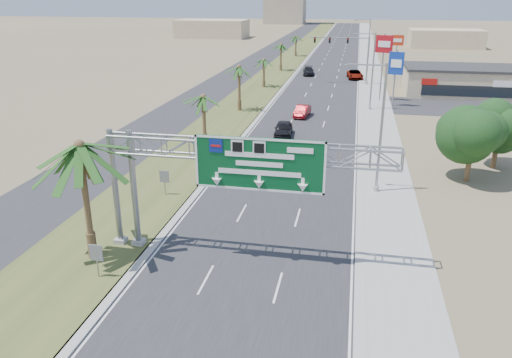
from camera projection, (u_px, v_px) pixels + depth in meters
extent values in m
cube|color=#28282B|center=(334.00, 57.00, 121.61)|extent=(12.00, 300.00, 0.02)
cube|color=#9E9B93|center=(370.00, 58.00, 120.05)|extent=(4.00, 300.00, 0.10)
cube|color=#485023|center=(294.00, 56.00, 123.40)|extent=(7.00, 300.00, 0.12)
cube|color=#28282B|center=(266.00, 56.00, 124.68)|extent=(8.00, 300.00, 0.02)
cylinder|color=gray|center=(134.00, 190.00, 29.71)|extent=(0.36, 0.36, 7.40)
cylinder|color=gray|center=(115.00, 189.00, 29.93)|extent=(0.36, 0.36, 7.40)
cube|color=#9E9B93|center=(139.00, 243.00, 30.94)|extent=(0.70, 0.70, 0.40)
cube|color=#9E9B93|center=(121.00, 241.00, 31.15)|extent=(0.70, 0.70, 0.40)
cube|color=#074720|center=(259.00, 165.00, 27.07)|extent=(7.20, 0.12, 3.00)
cube|color=navy|center=(216.00, 146.00, 27.10)|extent=(0.75, 0.03, 0.75)
cone|color=white|center=(259.00, 185.00, 27.40)|extent=(0.56, 0.56, 0.45)
cylinder|color=brown|center=(87.00, 204.00, 28.30)|extent=(0.36, 0.36, 7.00)
cylinder|color=brown|center=(92.00, 246.00, 29.23)|extent=(0.54, 0.54, 1.68)
cylinder|color=brown|center=(204.00, 121.00, 50.77)|extent=(0.36, 0.36, 5.00)
cylinder|color=brown|center=(205.00, 139.00, 51.43)|extent=(0.54, 0.54, 1.20)
cylinder|color=brown|center=(239.00, 89.00, 65.33)|extent=(0.36, 0.36, 5.80)
cylinder|color=brown|center=(240.00, 106.00, 66.10)|extent=(0.54, 0.54, 1.39)
cylinder|color=brown|center=(264.00, 74.00, 82.10)|extent=(0.36, 0.36, 4.50)
cylinder|color=brown|center=(264.00, 84.00, 82.70)|extent=(0.54, 0.54, 1.08)
cylinder|color=brown|center=(281.00, 58.00, 99.44)|extent=(0.36, 0.36, 5.20)
cylinder|color=brown|center=(281.00, 68.00, 100.13)|extent=(0.54, 0.54, 1.25)
cylinder|color=brown|center=(296.00, 47.00, 122.49)|extent=(0.36, 0.36, 4.80)
cylinder|color=brown|center=(296.00, 54.00, 123.13)|extent=(0.54, 0.54, 1.15)
cylinder|color=gray|center=(381.00, 131.00, 37.62)|extent=(0.20, 0.20, 10.00)
cylinder|color=gray|center=(367.00, 65.00, 36.18)|extent=(2.80, 0.12, 0.12)
cube|color=slate|center=(348.00, 66.00, 36.47)|extent=(0.50, 0.22, 0.18)
cylinder|color=#9E9B93|center=(376.00, 189.00, 39.29)|extent=(0.44, 0.44, 0.50)
cylinder|color=gray|center=(373.00, 72.00, 65.20)|extent=(0.20, 0.20, 10.00)
cylinder|color=gray|center=(364.00, 34.00, 63.75)|extent=(2.80, 0.12, 0.12)
cube|color=slate|center=(353.00, 34.00, 64.04)|extent=(0.50, 0.22, 0.18)
cylinder|color=#9E9B93|center=(370.00, 108.00, 66.86)|extent=(0.44, 0.44, 0.50)
cylinder|color=gray|center=(369.00, 46.00, 98.28)|extent=(0.20, 0.20, 10.00)
cylinder|color=gray|center=(363.00, 20.00, 96.84)|extent=(2.80, 0.12, 0.12)
cube|color=slate|center=(356.00, 20.00, 97.13)|extent=(0.50, 0.22, 0.18)
cylinder|color=#9E9B93|center=(367.00, 70.00, 99.94)|extent=(0.44, 0.44, 0.50)
cylinder|color=gray|center=(368.00, 61.00, 83.98)|extent=(0.28, 0.28, 8.00)
cylinder|color=gray|center=(339.00, 38.00, 83.59)|extent=(10.00, 0.18, 0.18)
cube|color=black|center=(348.00, 40.00, 83.28)|extent=(0.32, 0.18, 0.95)
cube|color=black|center=(330.00, 40.00, 83.82)|extent=(0.32, 0.18, 0.95)
cube|color=black|center=(315.00, 40.00, 84.27)|extent=(0.32, 0.18, 0.95)
sphere|color=red|center=(348.00, 39.00, 83.06)|extent=(0.22, 0.22, 0.22)
imported|color=black|center=(369.00, 43.00, 82.93)|extent=(0.16, 0.16, 0.60)
cylinder|color=#9E9B93|center=(366.00, 83.00, 85.28)|extent=(0.56, 0.56, 0.60)
cube|color=tan|center=(466.00, 81.00, 76.49)|extent=(18.00, 10.00, 4.00)
cylinder|color=brown|center=(470.00, 159.00, 41.01)|extent=(0.44, 0.44, 3.90)
sphere|color=black|center=(474.00, 128.00, 40.10)|extent=(4.50, 4.50, 4.50)
cylinder|color=brown|center=(496.00, 150.00, 44.25)|extent=(0.44, 0.44, 3.30)
sphere|color=black|center=(500.00, 126.00, 43.48)|extent=(3.50, 3.50, 3.50)
cylinder|color=gray|center=(97.00, 264.00, 27.12)|extent=(0.08, 0.08, 1.80)
cube|color=slate|center=(96.00, 253.00, 26.88)|extent=(0.75, 0.06, 0.95)
cylinder|color=gray|center=(165.00, 185.00, 38.28)|extent=(0.08, 0.08, 1.80)
cube|color=slate|center=(164.00, 177.00, 38.03)|extent=(0.75, 0.06, 0.95)
cube|color=tan|center=(212.00, 29.00, 174.66)|extent=(24.00, 14.00, 6.00)
cube|color=tan|center=(445.00, 39.00, 142.88)|extent=(20.00, 12.00, 5.00)
imported|color=black|center=(283.00, 129.00, 54.37)|extent=(2.27, 4.88, 1.62)
imported|color=maroon|center=(302.00, 111.00, 63.03)|extent=(1.95, 4.45, 1.42)
imported|color=gray|center=(355.00, 75.00, 90.92)|extent=(3.20, 5.86, 1.56)
imported|color=black|center=(308.00, 71.00, 95.04)|extent=(2.60, 5.27, 1.47)
cylinder|color=gray|center=(382.00, 68.00, 71.13)|extent=(0.20, 0.20, 9.42)
cube|color=#AD0D16|center=(384.00, 44.00, 69.97)|extent=(2.38, 1.00, 2.40)
cube|color=white|center=(384.00, 44.00, 69.80)|extent=(1.62, 0.53, 0.84)
cylinder|color=gray|center=(395.00, 79.00, 67.86)|extent=(0.20, 0.20, 7.55)
cube|color=#102F99|center=(396.00, 63.00, 67.14)|extent=(2.00, 0.85, 3.00)
cube|color=white|center=(396.00, 63.00, 66.97)|extent=(1.36, 0.43, 1.05)
cylinder|color=gray|center=(396.00, 56.00, 90.49)|extent=(0.20, 0.20, 7.88)
cube|color=red|center=(398.00, 40.00, 89.50)|extent=(2.22, 0.57, 1.80)
cube|color=white|center=(398.00, 40.00, 89.33)|extent=(1.53, 0.23, 0.63)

